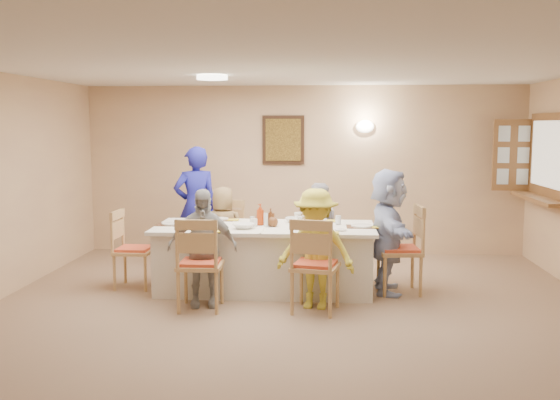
# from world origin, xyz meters

# --- Properties ---
(ground) EXTENTS (7.00, 7.00, 0.00)m
(ground) POSITION_xyz_m (0.00, 0.00, 0.00)
(ground) COLOR #A38062
(room_walls) EXTENTS (7.00, 7.00, 7.00)m
(room_walls) POSITION_xyz_m (0.00, 0.00, 1.51)
(room_walls) COLOR tan
(room_walls) RESTS_ON ground
(wall_picture) EXTENTS (0.62, 0.05, 0.72)m
(wall_picture) POSITION_xyz_m (-0.30, 3.46, 1.70)
(wall_picture) COLOR black
(wall_picture) RESTS_ON room_walls
(wall_sconce) EXTENTS (0.26, 0.09, 0.18)m
(wall_sconce) POSITION_xyz_m (0.90, 3.44, 1.90)
(wall_sconce) COLOR white
(wall_sconce) RESTS_ON room_walls
(ceiling_light) EXTENTS (0.36, 0.36, 0.05)m
(ceiling_light) POSITION_xyz_m (-1.00, 1.50, 2.47)
(ceiling_light) COLOR white
(ceiling_light) RESTS_ON room_walls
(serving_hatch) EXTENTS (0.06, 1.50, 1.15)m
(serving_hatch) POSITION_xyz_m (3.21, 2.40, 1.50)
(serving_hatch) COLOR brown
(serving_hatch) RESTS_ON room_walls
(hatch_sill) EXTENTS (0.30, 1.50, 0.05)m
(hatch_sill) POSITION_xyz_m (3.09, 2.40, 0.97)
(hatch_sill) COLOR brown
(hatch_sill) RESTS_ON room_walls
(shutter_door) EXTENTS (0.55, 0.04, 1.00)m
(shutter_door) POSITION_xyz_m (2.95, 3.16, 1.50)
(shutter_door) COLOR brown
(shutter_door) RESTS_ON room_walls
(dining_table) EXTENTS (2.53, 1.07, 0.76)m
(dining_table) POSITION_xyz_m (-0.37, 1.30, 0.38)
(dining_table) COLOR silver
(dining_table) RESTS_ON ground
(chair_back_left) EXTENTS (0.52, 0.52, 0.95)m
(chair_back_left) POSITION_xyz_m (-0.97, 2.10, 0.47)
(chair_back_left) COLOR tan
(chair_back_left) RESTS_ON ground
(chair_back_right) EXTENTS (0.47, 0.47, 0.91)m
(chair_back_right) POSITION_xyz_m (0.23, 2.10, 0.46)
(chair_back_right) COLOR tan
(chair_back_right) RESTS_ON ground
(chair_front_left) EXTENTS (0.49, 0.49, 0.99)m
(chair_front_left) POSITION_xyz_m (-0.97, 0.50, 0.49)
(chair_front_left) COLOR tan
(chair_front_left) RESTS_ON ground
(chair_front_right) EXTENTS (0.57, 0.57, 1.00)m
(chair_front_right) POSITION_xyz_m (0.23, 0.50, 0.50)
(chair_front_right) COLOR tan
(chair_front_right) RESTS_ON ground
(chair_left_end) EXTENTS (0.45, 0.45, 0.93)m
(chair_left_end) POSITION_xyz_m (-1.92, 1.30, 0.47)
(chair_left_end) COLOR tan
(chair_left_end) RESTS_ON ground
(chair_right_end) EXTENTS (0.53, 0.53, 1.02)m
(chair_right_end) POSITION_xyz_m (1.18, 1.30, 0.51)
(chair_right_end) COLOR tan
(chair_right_end) RESTS_ON ground
(diner_back_left) EXTENTS (0.58, 0.39, 1.15)m
(diner_back_left) POSITION_xyz_m (-0.97, 1.98, 0.57)
(diner_back_left) COLOR olive
(diner_back_left) RESTS_ON ground
(diner_back_right) EXTENTS (0.69, 0.59, 1.20)m
(diner_back_right) POSITION_xyz_m (0.23, 1.98, 0.60)
(diner_back_right) COLOR #ADABB7
(diner_back_right) RESTS_ON ground
(diner_front_left) EXTENTS (0.82, 0.52, 1.26)m
(diner_front_left) POSITION_xyz_m (-0.97, 0.62, 0.63)
(diner_front_left) COLOR #A8A8A8
(diner_front_left) RESTS_ON ground
(diner_front_right) EXTENTS (0.99, 0.77, 1.27)m
(diner_front_right) POSITION_xyz_m (0.23, 0.62, 0.63)
(diner_front_right) COLOR yellow
(diner_front_right) RESTS_ON ground
(diner_right_end) EXTENTS (1.34, 0.46, 1.43)m
(diner_right_end) POSITION_xyz_m (1.05, 1.30, 0.72)
(diner_right_end) COLOR silver
(diner_right_end) RESTS_ON ground
(caregiver) EXTENTS (0.90, 0.85, 1.64)m
(caregiver) POSITION_xyz_m (-1.42, 2.45, 0.82)
(caregiver) COLOR #1F21A1
(caregiver) RESTS_ON ground
(placemat_fl) EXTENTS (0.33, 0.24, 0.01)m
(placemat_fl) POSITION_xyz_m (-0.97, 0.88, 0.76)
(placemat_fl) COLOR #472B19
(placemat_fl) RESTS_ON dining_table
(plate_fl) EXTENTS (0.25, 0.25, 0.02)m
(plate_fl) POSITION_xyz_m (-0.97, 0.88, 0.77)
(plate_fl) COLOR white
(plate_fl) RESTS_ON dining_table
(napkin_fl) EXTENTS (0.15, 0.15, 0.01)m
(napkin_fl) POSITION_xyz_m (-0.79, 0.83, 0.77)
(napkin_fl) COLOR yellow
(napkin_fl) RESTS_ON dining_table
(placemat_fr) EXTENTS (0.33, 0.24, 0.01)m
(placemat_fr) POSITION_xyz_m (0.23, 0.88, 0.76)
(placemat_fr) COLOR #472B19
(placemat_fr) RESTS_ON dining_table
(plate_fr) EXTENTS (0.23, 0.23, 0.01)m
(plate_fr) POSITION_xyz_m (0.23, 0.88, 0.77)
(plate_fr) COLOR white
(plate_fr) RESTS_ON dining_table
(napkin_fr) EXTENTS (0.13, 0.13, 0.01)m
(napkin_fr) POSITION_xyz_m (0.41, 0.83, 0.77)
(napkin_fr) COLOR yellow
(napkin_fr) RESTS_ON dining_table
(placemat_bl) EXTENTS (0.36, 0.27, 0.01)m
(placemat_bl) POSITION_xyz_m (-0.97, 1.72, 0.76)
(placemat_bl) COLOR #472B19
(placemat_bl) RESTS_ON dining_table
(plate_bl) EXTENTS (0.22, 0.22, 0.01)m
(plate_bl) POSITION_xyz_m (-0.97, 1.72, 0.77)
(plate_bl) COLOR white
(plate_bl) RESTS_ON dining_table
(napkin_bl) EXTENTS (0.13, 0.13, 0.01)m
(napkin_bl) POSITION_xyz_m (-0.79, 1.67, 0.77)
(napkin_bl) COLOR yellow
(napkin_bl) RESTS_ON dining_table
(placemat_br) EXTENTS (0.33, 0.24, 0.01)m
(placemat_br) POSITION_xyz_m (0.23, 1.72, 0.76)
(placemat_br) COLOR #472B19
(placemat_br) RESTS_ON dining_table
(plate_br) EXTENTS (0.24, 0.24, 0.02)m
(plate_br) POSITION_xyz_m (0.23, 1.72, 0.77)
(plate_br) COLOR white
(plate_br) RESTS_ON dining_table
(napkin_br) EXTENTS (0.15, 0.15, 0.01)m
(napkin_br) POSITION_xyz_m (0.41, 1.67, 0.77)
(napkin_br) COLOR yellow
(napkin_br) RESTS_ON dining_table
(placemat_le) EXTENTS (0.34, 0.25, 0.01)m
(placemat_le) POSITION_xyz_m (-1.47, 1.30, 0.76)
(placemat_le) COLOR #472B19
(placemat_le) RESTS_ON dining_table
(plate_le) EXTENTS (0.22, 0.22, 0.01)m
(plate_le) POSITION_xyz_m (-1.47, 1.30, 0.77)
(plate_le) COLOR white
(plate_le) RESTS_ON dining_table
(napkin_le) EXTENTS (0.14, 0.14, 0.01)m
(napkin_le) POSITION_xyz_m (-1.29, 1.25, 0.77)
(napkin_le) COLOR yellow
(napkin_le) RESTS_ON dining_table
(placemat_re) EXTENTS (0.36, 0.26, 0.01)m
(placemat_re) POSITION_xyz_m (0.75, 1.30, 0.76)
(placemat_re) COLOR #472B19
(placemat_re) RESTS_ON dining_table
(plate_re) EXTENTS (0.26, 0.26, 0.02)m
(plate_re) POSITION_xyz_m (0.75, 1.30, 0.77)
(plate_re) COLOR white
(plate_re) RESTS_ON dining_table
(napkin_re) EXTENTS (0.14, 0.14, 0.01)m
(napkin_re) POSITION_xyz_m (0.93, 1.25, 0.77)
(napkin_re) COLOR yellow
(napkin_re) RESTS_ON dining_table
(teacup_a) EXTENTS (0.18, 0.18, 0.10)m
(teacup_a) POSITION_xyz_m (-1.21, 0.97, 0.81)
(teacup_a) COLOR white
(teacup_a) RESTS_ON dining_table
(teacup_b) EXTENTS (0.15, 0.15, 0.09)m
(teacup_b) POSITION_xyz_m (-0.01, 1.79, 0.81)
(teacup_b) COLOR white
(teacup_b) RESTS_ON dining_table
(bowl_a) EXTENTS (0.36, 0.36, 0.06)m
(bowl_a) POSITION_xyz_m (-0.59, 1.08, 0.79)
(bowl_a) COLOR white
(bowl_a) RESTS_ON dining_table
(bowl_b) EXTENTS (0.29, 0.29, 0.06)m
(bowl_b) POSITION_xyz_m (-0.05, 1.58, 0.79)
(bowl_b) COLOR white
(bowl_b) RESTS_ON dining_table
(condiment_ketchup) EXTENTS (0.17, 0.17, 0.25)m
(condiment_ketchup) POSITION_xyz_m (-0.43, 1.34, 0.89)
(condiment_ketchup) COLOR #C03C10
(condiment_ketchup) RESTS_ON dining_table
(condiment_brown) EXTENTS (0.09, 0.09, 0.20)m
(condiment_brown) POSITION_xyz_m (-0.31, 1.35, 0.86)
(condiment_brown) COLOR brown
(condiment_brown) RESTS_ON dining_table
(condiment_malt) EXTENTS (0.16, 0.16, 0.16)m
(condiment_malt) POSITION_xyz_m (-0.27, 1.25, 0.84)
(condiment_malt) COLOR brown
(condiment_malt) RESTS_ON dining_table
(drinking_glass) EXTENTS (0.06, 0.06, 0.09)m
(drinking_glass) POSITION_xyz_m (-0.52, 1.35, 0.82)
(drinking_glass) COLOR silver
(drinking_glass) RESTS_ON dining_table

